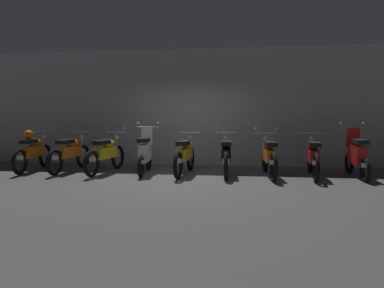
{
  "coord_description": "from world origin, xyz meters",
  "views": [
    {
      "loc": [
        1.12,
        -7.34,
        1.41
      ],
      "look_at": [
        0.17,
        0.73,
        0.75
      ],
      "focal_mm": 30.7,
      "sensor_mm": 36.0,
      "label": 1
    }
  ],
  "objects_px": {
    "motorbike_slot_5": "(226,155)",
    "motorbike_slot_7": "(313,157)",
    "motorbike_slot_4": "(185,155)",
    "motorbike_slot_3": "(145,152)",
    "motorbike_slot_6": "(269,156)",
    "motorbike_slot_8": "(356,155)",
    "motorbike_slot_0": "(33,151)",
    "motorbike_slot_2": "(106,153)",
    "motorbike_slot_1": "(70,153)"
  },
  "relations": [
    {
      "from": "motorbike_slot_5",
      "to": "motorbike_slot_7",
      "type": "distance_m",
      "value": 2.04
    },
    {
      "from": "motorbike_slot_4",
      "to": "motorbike_slot_5",
      "type": "height_order",
      "value": "motorbike_slot_5"
    },
    {
      "from": "motorbike_slot_5",
      "to": "motorbike_slot_3",
      "type": "bearing_deg",
      "value": -179.55
    },
    {
      "from": "motorbike_slot_4",
      "to": "motorbike_slot_6",
      "type": "relative_size",
      "value": 1.0
    },
    {
      "from": "motorbike_slot_7",
      "to": "motorbike_slot_8",
      "type": "distance_m",
      "value": 1.02
    },
    {
      "from": "motorbike_slot_0",
      "to": "motorbike_slot_6",
      "type": "relative_size",
      "value": 1.0
    },
    {
      "from": "motorbike_slot_2",
      "to": "motorbike_slot_6",
      "type": "relative_size",
      "value": 1.0
    },
    {
      "from": "motorbike_slot_2",
      "to": "motorbike_slot_7",
      "type": "xyz_separation_m",
      "value": [
        5.08,
        -0.04,
        -0.0
      ]
    },
    {
      "from": "motorbike_slot_6",
      "to": "motorbike_slot_8",
      "type": "height_order",
      "value": "motorbike_slot_8"
    },
    {
      "from": "motorbike_slot_1",
      "to": "motorbike_slot_7",
      "type": "distance_m",
      "value": 6.1
    },
    {
      "from": "motorbike_slot_7",
      "to": "motorbike_slot_5",
      "type": "bearing_deg",
      "value": 177.4
    },
    {
      "from": "motorbike_slot_8",
      "to": "motorbike_slot_3",
      "type": "bearing_deg",
      "value": -179.48
    },
    {
      "from": "motorbike_slot_7",
      "to": "motorbike_slot_3",
      "type": "bearing_deg",
      "value": 178.92
    },
    {
      "from": "motorbike_slot_2",
      "to": "motorbike_slot_6",
      "type": "height_order",
      "value": "same"
    },
    {
      "from": "motorbike_slot_0",
      "to": "motorbike_slot_6",
      "type": "bearing_deg",
      "value": -1.16
    },
    {
      "from": "motorbike_slot_0",
      "to": "motorbike_slot_3",
      "type": "height_order",
      "value": "motorbike_slot_3"
    },
    {
      "from": "motorbike_slot_1",
      "to": "motorbike_slot_5",
      "type": "bearing_deg",
      "value": -0.69
    },
    {
      "from": "motorbike_slot_5",
      "to": "motorbike_slot_7",
      "type": "bearing_deg",
      "value": -2.6
    },
    {
      "from": "motorbike_slot_0",
      "to": "motorbike_slot_8",
      "type": "distance_m",
      "value": 8.14
    },
    {
      "from": "motorbike_slot_4",
      "to": "motorbike_slot_5",
      "type": "relative_size",
      "value": 1.0
    },
    {
      "from": "motorbike_slot_1",
      "to": "motorbike_slot_3",
      "type": "distance_m",
      "value": 2.03
    },
    {
      "from": "motorbike_slot_6",
      "to": "motorbike_slot_8",
      "type": "bearing_deg",
      "value": 3.63
    },
    {
      "from": "motorbike_slot_3",
      "to": "motorbike_slot_8",
      "type": "distance_m",
      "value": 5.09
    },
    {
      "from": "motorbike_slot_5",
      "to": "motorbike_slot_8",
      "type": "bearing_deg",
      "value": 0.57
    },
    {
      "from": "motorbike_slot_6",
      "to": "motorbike_slot_7",
      "type": "xyz_separation_m",
      "value": [
        1.02,
        0.01,
        -0.0
      ]
    },
    {
      "from": "motorbike_slot_0",
      "to": "motorbike_slot_7",
      "type": "bearing_deg",
      "value": -0.94
    },
    {
      "from": "motorbike_slot_5",
      "to": "motorbike_slot_1",
      "type": "bearing_deg",
      "value": 179.31
    },
    {
      "from": "motorbike_slot_1",
      "to": "motorbike_slot_3",
      "type": "height_order",
      "value": "motorbike_slot_3"
    },
    {
      "from": "motorbike_slot_2",
      "to": "motorbike_slot_6",
      "type": "xyz_separation_m",
      "value": [
        4.06,
        -0.04,
        0.0
      ]
    },
    {
      "from": "motorbike_slot_7",
      "to": "motorbike_slot_8",
      "type": "height_order",
      "value": "motorbike_slot_8"
    },
    {
      "from": "motorbike_slot_5",
      "to": "motorbike_slot_6",
      "type": "height_order",
      "value": "same"
    },
    {
      "from": "motorbike_slot_8",
      "to": "motorbike_slot_2",
      "type": "bearing_deg",
      "value": -179.18
    },
    {
      "from": "motorbike_slot_4",
      "to": "motorbike_slot_5",
      "type": "distance_m",
      "value": 1.02
    },
    {
      "from": "motorbike_slot_3",
      "to": "motorbike_slot_6",
      "type": "bearing_deg",
      "value": -1.55
    },
    {
      "from": "motorbike_slot_3",
      "to": "motorbike_slot_7",
      "type": "bearing_deg",
      "value": -1.08
    },
    {
      "from": "motorbike_slot_8",
      "to": "motorbike_slot_1",
      "type": "bearing_deg",
      "value": 179.85
    },
    {
      "from": "motorbike_slot_4",
      "to": "motorbike_slot_7",
      "type": "height_order",
      "value": "same"
    },
    {
      "from": "motorbike_slot_3",
      "to": "motorbike_slot_5",
      "type": "relative_size",
      "value": 0.86
    },
    {
      "from": "motorbike_slot_3",
      "to": "motorbike_slot_5",
      "type": "distance_m",
      "value": 2.04
    },
    {
      "from": "motorbike_slot_0",
      "to": "motorbike_slot_2",
      "type": "bearing_deg",
      "value": -2.27
    },
    {
      "from": "motorbike_slot_4",
      "to": "motorbike_slot_8",
      "type": "bearing_deg",
      "value": 1.35
    },
    {
      "from": "motorbike_slot_0",
      "to": "motorbike_slot_2",
      "type": "height_order",
      "value": "same"
    },
    {
      "from": "motorbike_slot_2",
      "to": "motorbike_slot_5",
      "type": "height_order",
      "value": "same"
    },
    {
      "from": "motorbike_slot_6",
      "to": "motorbike_slot_1",
      "type": "bearing_deg",
      "value": 178.34
    },
    {
      "from": "motorbike_slot_3",
      "to": "motorbike_slot_7",
      "type": "xyz_separation_m",
      "value": [
        4.07,
        -0.08,
        -0.04
      ]
    },
    {
      "from": "motorbike_slot_5",
      "to": "motorbike_slot_6",
      "type": "xyz_separation_m",
      "value": [
        1.02,
        -0.1,
        0.0
      ]
    },
    {
      "from": "motorbike_slot_2",
      "to": "motorbike_slot_3",
      "type": "bearing_deg",
      "value": 2.3
    },
    {
      "from": "motorbike_slot_0",
      "to": "motorbike_slot_5",
      "type": "bearing_deg",
      "value": -0.27
    },
    {
      "from": "motorbike_slot_2",
      "to": "motorbike_slot_8",
      "type": "relative_size",
      "value": 1.16
    },
    {
      "from": "motorbike_slot_3",
      "to": "motorbike_slot_0",
      "type": "bearing_deg",
      "value": 179.24
    }
  ]
}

